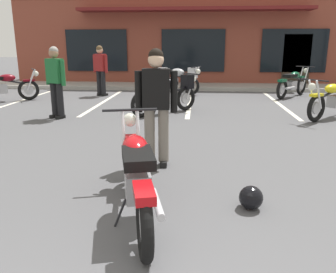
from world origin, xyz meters
The scene contains 14 objects.
ground_plane centered at (0.00, 4.18, 0.00)m, with size 80.00×80.00×0.00m, color #515154.
sidewalk_kerb centered at (0.00, 13.04, 0.07)m, with size 22.00×1.80×0.14m, color #A8A59E.
brick_storefront_building centered at (0.00, 16.98, 1.92)m, with size 15.22×7.22×3.83m.
painted_stall_lines centered at (0.00, 9.44, 0.00)m, with size 10.70×4.80×0.01m.
motorcycle_foreground_classic centered at (-0.35, 2.19, 0.46)m, with size 0.90×2.07×0.98m.
motorcycle_red_sportbike centered at (3.45, 7.47, 0.46)m, with size 1.73×1.56×0.98m.
motorcycle_black_cruiser centered at (-0.51, 7.77, 0.53)m, with size 1.65×1.65×0.98m.
motorcycle_blue_standard centered at (-0.53, 11.40, 0.53)m, with size 1.91×1.27×0.98m.
motorcycle_green_cafe_racer centered at (3.38, 10.94, 0.46)m, with size 1.52×1.76×0.98m.
motorcycle_cream_vintage centered at (-5.69, 9.19, 0.46)m, with size 1.89×1.30×0.98m.
person_in_black_shirt centered at (-3.04, 10.63, 0.95)m, with size 0.58×0.39×1.68m.
person_in_shorts_foreground centered at (-0.34, 3.80, 0.95)m, with size 0.61×0.29×1.68m.
person_by_back_row centered at (-3.09, 6.93, 0.95)m, with size 0.59×0.39×1.68m.
helmet_on_pavement centered at (0.83, 2.47, 0.13)m, with size 0.26×0.26×0.26m.
Camera 1 is at (0.24, -1.06, 1.74)m, focal length 37.40 mm.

